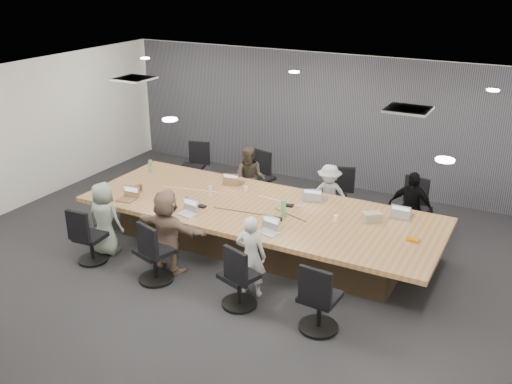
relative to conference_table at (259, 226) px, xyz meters
The scene contains 38 objects.
floor 0.64m from the conference_table, 90.00° to the right, with size 10.00×8.00×0.00m, color #252528.
ceiling 2.45m from the conference_table, 90.00° to the right, with size 10.00×8.00×0.00m, color white.
wall_back 3.64m from the conference_table, 90.00° to the left, with size 10.00×2.80×0.00m, color silver.
wall_front 4.61m from the conference_table, 90.00° to the right, with size 10.00×2.80×0.00m, color silver.
wall_left 5.12m from the conference_table, behind, with size 8.00×2.80×0.00m, color silver.
curtain 3.56m from the conference_table, 90.00° to the left, with size 9.80×0.04×2.80m, color #4D4C56.
conference_table is the anchor object (origin of this frame).
chair_0 3.01m from the conference_table, 145.63° to the left, with size 0.56×0.56×0.83m, color black, non-canonical shape.
chair_1 1.92m from the conference_table, 117.70° to the left, with size 0.59×0.59×0.88m, color black, non-canonical shape.
chair_2 1.85m from the conference_table, 67.02° to the left, with size 0.51×0.51×0.76m, color black, non-canonical shape.
chair_3 2.77m from the conference_table, 37.82° to the left, with size 0.56×0.56×0.82m, color black, non-canonical shape.
chair_4 2.74m from the conference_table, 141.62° to the right, with size 0.50×0.50×0.74m, color black, non-canonical shape.
chair_5 1.91m from the conference_table, 117.31° to the right, with size 0.56×0.56×0.83m, color black, non-canonical shape.
chair_6 1.80m from the conference_table, 71.16° to the right, with size 0.53×0.53×0.79m, color black, non-canonical shape.
chair_7 2.46m from the conference_table, 43.64° to the right, with size 0.56×0.56×0.82m, color black, non-canonical shape.
person_1 1.64m from the conference_table, 123.47° to the left, with size 0.62×0.48×1.27m, color #362F25.
laptop_1 1.25m from the conference_table, 138.13° to the left, with size 0.30×0.21×0.02m, color #8C6647.
person_2 1.54m from the conference_table, 61.90° to the left, with size 0.76×0.44×1.18m, color #9E9E9E.
laptop_2 1.13m from the conference_table, 47.98° to the left, with size 0.33×0.23×0.02m, color #B2B2B7.
person_3 2.59m from the conference_table, 31.65° to the left, with size 0.76×0.32×1.30m, color black.
laptop_3 2.36m from the conference_table, 20.06° to the left, with size 0.31×0.21×0.02m, color #B2B2B7.
person_4 2.55m from the conference_table, 147.83° to the right, with size 0.61×0.39×1.24m, color gray.
laptop_4 2.32m from the conference_table, 159.56° to the right, with size 0.30×0.20×0.02m, color #8C6647.
person_5 1.63m from the conference_table, 123.03° to the right, with size 1.26×0.40×1.36m, color #765D4D.
laptop_5 1.24m from the conference_table, 137.65° to the right, with size 0.30×0.20×0.02m, color #B2B2B7.
person_6 1.49m from the conference_table, 66.75° to the right, with size 0.45×0.30×1.24m, color #BABABB.
laptop_6 1.05m from the conference_table, 54.06° to the right, with size 0.30×0.21×0.02m, color #B2B2B7.
bottle_green_left 2.74m from the conference_table, 168.39° to the left, with size 0.07×0.07×0.24m, color #549A67.
bottle_green_right 0.72m from the conference_table, 14.80° to the right, with size 0.08×0.08×0.28m, color #549A67.
bottle_clear 1.06m from the conference_table, behind, with size 0.06×0.06×0.20m, color silver.
cup_white_far 0.85m from the conference_table, 134.93° to the left, with size 0.07×0.07×0.09m, color white.
cup_white_near 1.38m from the conference_table, ahead, with size 0.08×0.08×0.10m, color white.
mug_brown 2.28m from the conference_table, behind, with size 0.09×0.09×0.12m, color brown.
mic_left 1.01m from the conference_table, 152.94° to the right, with size 0.14×0.09×0.03m, color black.
mic_right 0.61m from the conference_table, 33.28° to the left, with size 0.16×0.11×0.03m, color black.
stapler 0.69m from the conference_table, 31.63° to the right, with size 0.14×0.04×0.05m, color black.
canvas_bag 1.90m from the conference_table, 10.45° to the left, with size 0.28×0.17×0.15m, color tan.
snack_packet 2.59m from the conference_table, ahead, with size 0.16×0.11×0.04m, color #C76606.
Camera 1 is at (4.01, -7.18, 4.51)m, focal length 40.00 mm.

